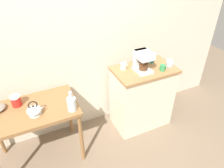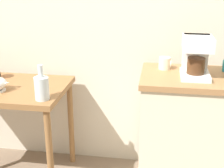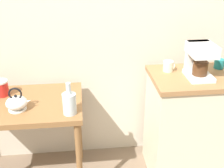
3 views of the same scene
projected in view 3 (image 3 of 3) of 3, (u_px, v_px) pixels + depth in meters
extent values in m
cube|color=beige|center=(109.00, 1.00, 2.27)|extent=(4.40, 0.10, 2.80)
cube|color=olive|center=(17.00, 105.00, 2.12)|extent=(0.95, 0.59, 0.04)
cylinder|color=olive|center=(79.00, 164.00, 2.10)|extent=(0.04, 0.04, 0.72)
cylinder|color=olive|center=(79.00, 125.00, 2.56)|extent=(0.04, 0.04, 0.72)
cube|color=beige|center=(196.00, 126.00, 2.41)|extent=(0.76, 0.47, 0.86)
cube|color=#9E7044|center=(203.00, 77.00, 2.22)|extent=(0.79, 0.50, 0.04)
cylinder|color=white|center=(18.00, 109.00, 2.02)|extent=(0.12, 0.12, 0.01)
ellipsoid|color=white|center=(17.00, 103.00, 2.00)|extent=(0.15, 0.15, 0.09)
cone|color=white|center=(27.00, 102.00, 2.01)|extent=(0.07, 0.03, 0.05)
sphere|color=black|center=(15.00, 96.00, 1.98)|extent=(0.02, 0.02, 0.02)
torus|color=black|center=(15.00, 94.00, 1.97)|extent=(0.09, 0.01, 0.09)
cylinder|color=silver|center=(69.00, 104.00, 1.95)|extent=(0.09, 0.09, 0.15)
cylinder|color=silver|center=(68.00, 89.00, 1.90)|extent=(0.03, 0.03, 0.08)
cylinder|color=red|center=(2.00, 89.00, 2.20)|extent=(0.10, 0.10, 0.11)
cylinder|color=white|center=(0.00, 82.00, 2.17)|extent=(0.11, 0.11, 0.01)
cube|color=white|center=(199.00, 76.00, 2.16)|extent=(0.18, 0.22, 0.03)
cube|color=white|center=(196.00, 57.00, 2.19)|extent=(0.16, 0.05, 0.26)
cube|color=white|center=(202.00, 50.00, 2.07)|extent=(0.18, 0.22, 0.08)
cylinder|color=#4C2D19|center=(200.00, 68.00, 2.12)|extent=(0.11, 0.11, 0.10)
cylinder|color=beige|center=(168.00, 66.00, 2.26)|extent=(0.08, 0.08, 0.08)
torus|color=beige|center=(173.00, 66.00, 2.26)|extent=(0.01, 0.06, 0.06)
cylinder|color=teal|center=(219.00, 64.00, 2.32)|extent=(0.08, 0.08, 0.08)
torus|color=teal|center=(224.00, 63.00, 2.32)|extent=(0.01, 0.05, 0.05)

